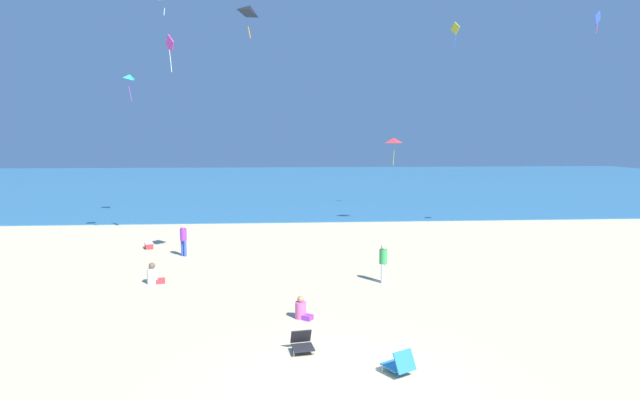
{
  "coord_description": "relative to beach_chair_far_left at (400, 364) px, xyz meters",
  "views": [
    {
      "loc": [
        -1.12,
        -9.57,
        5.09
      ],
      "look_at": [
        0.0,
        6.57,
        3.12
      ],
      "focal_mm": 28.05,
      "sensor_mm": 36.0,
      "label": 1
    }
  ],
  "objects": [
    {
      "name": "person_3",
      "position": [
        -2.02,
        3.57,
        -0.01
      ],
      "size": [
        0.59,
        0.53,
        0.66
      ],
      "rotation": [
        0.0,
        0.0,
        5.68
      ],
      "color": "#D8599E",
      "rests_on": "ground_plane"
    },
    {
      "name": "beach_chair_far_left",
      "position": [
        0.0,
        0.0,
        0.0
      ],
      "size": [
        0.74,
        0.81,
        0.57
      ],
      "rotation": [
        0.0,
        0.0,
        2.06
      ],
      "color": "#2370B2",
      "rests_on": "ground_plane"
    },
    {
      "name": "kite_teal",
      "position": [
        -9.89,
        15.01,
        7.83
      ],
      "size": [
        0.65,
        0.71,
        1.34
      ],
      "rotation": [
        0.0,
        0.0,
        4.24
      ],
      "color": "#1EADAD"
    },
    {
      "name": "person_4",
      "position": [
        1.0,
        6.99,
        0.55
      ],
      "size": [
        0.36,
        0.36,
        1.39
      ],
      "rotation": [
        0.0,
        0.0,
        2.74
      ],
      "color": "white",
      "rests_on": "ground_plane"
    },
    {
      "name": "ground_plane",
      "position": [
        -1.33,
        9.38,
        -0.25
      ],
      "size": [
        120.0,
        120.0,
        0.0
      ],
      "primitive_type": "plane",
      "color": "#C6B58C"
    },
    {
      "name": "kite_black",
      "position": [
        -3.64,
        8.12,
        9.35
      ],
      "size": [
        0.78,
        0.93,
        1.2
      ],
      "rotation": [
        0.0,
        0.0,
        1.75
      ],
      "color": "black"
    },
    {
      "name": "kite_yellow",
      "position": [
        8.46,
        22.12,
        11.81
      ],
      "size": [
        0.36,
        0.77,
        1.88
      ],
      "rotation": [
        0.0,
        0.0,
        1.85
      ],
      "color": "yellow"
    },
    {
      "name": "kite_red",
      "position": [
        3.96,
        19.09,
        4.76
      ],
      "size": [
        0.96,
        0.79,
        1.63
      ],
      "rotation": [
        0.0,
        0.0,
        3.42
      ],
      "color": "red"
    },
    {
      "name": "person_0",
      "position": [
        -7.14,
        7.41,
        0.03
      ],
      "size": [
        0.66,
        0.44,
        0.76
      ],
      "rotation": [
        0.0,
        0.0,
        0.2
      ],
      "color": "white",
      "rests_on": "ground_plane"
    },
    {
      "name": "kite_magenta",
      "position": [
        -7.64,
        13.65,
        9.12
      ],
      "size": [
        0.51,
        0.65,
        1.66
      ],
      "rotation": [
        0.0,
        0.0,
        5.55
      ],
      "color": "#DB3DA8"
    },
    {
      "name": "beach_chair_far_right",
      "position": [
        -2.08,
        1.35,
        -0.03
      ],
      "size": [
        0.59,
        0.68,
        0.5
      ],
      "rotation": [
        0.0,
        0.0,
        4.87
      ],
      "color": "black",
      "rests_on": "ground_plane"
    },
    {
      "name": "cooler_box",
      "position": [
        -8.86,
        13.27,
        -0.1
      ],
      "size": [
        0.52,
        0.63,
        0.29
      ],
      "rotation": [
        0.0,
        0.0,
        5.09
      ],
      "color": "red",
      "rests_on": "ground_plane"
    },
    {
      "name": "kite_blue",
      "position": [
        12.54,
        13.62,
        10.59
      ],
      "size": [
        0.55,
        0.44,
        1.04
      ],
      "rotation": [
        0.0,
        0.0,
        0.87
      ],
      "color": "blue"
    },
    {
      "name": "ocean_water",
      "position": [
        -1.33,
        50.01,
        -0.22
      ],
      "size": [
        120.0,
        60.0,
        0.05
      ],
      "primitive_type": "cube",
      "color": "teal",
      "rests_on": "ground_plane"
    },
    {
      "name": "person_2",
      "position": [
        -6.92,
        11.6,
        0.56
      ],
      "size": [
        0.39,
        0.39,
        1.41
      ],
      "rotation": [
        0.0,
        0.0,
        0.99
      ],
      "color": "blue",
      "rests_on": "ground_plane"
    }
  ]
}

